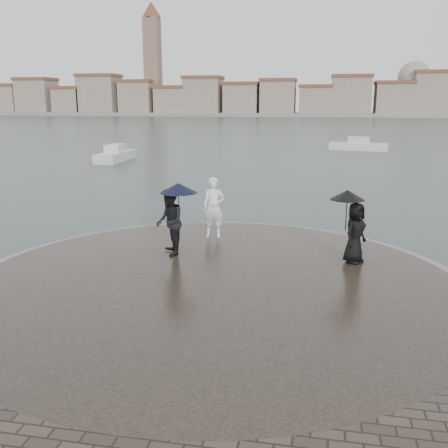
# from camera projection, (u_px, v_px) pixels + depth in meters

# --- Properties ---
(ground) EXTENTS (400.00, 400.00, 0.00)m
(ground) POSITION_uv_depth(u_px,v_px,m) (173.00, 366.00, 8.87)
(ground) COLOR #2B3835
(ground) RESTS_ON ground
(kerb_ring) EXTENTS (12.50, 12.50, 0.32)m
(kerb_ring) POSITION_uv_depth(u_px,v_px,m) (214.00, 288.00, 12.17)
(kerb_ring) COLOR gray
(kerb_ring) RESTS_ON ground
(quay_tip) EXTENTS (11.90, 11.90, 0.36)m
(quay_tip) POSITION_uv_depth(u_px,v_px,m) (214.00, 287.00, 12.17)
(quay_tip) COLOR #2D261E
(quay_tip) RESTS_ON ground
(statue) EXTENTS (0.74, 0.52, 1.91)m
(statue) POSITION_uv_depth(u_px,v_px,m) (214.00, 207.00, 15.83)
(statue) COLOR white
(statue) RESTS_ON quay_tip
(visitor_left) EXTENTS (1.30, 1.20, 2.04)m
(visitor_left) POSITION_uv_depth(u_px,v_px,m) (171.00, 215.00, 13.91)
(visitor_left) COLOR black
(visitor_left) RESTS_ON quay_tip
(visitor_right) EXTENTS (1.16, 1.05, 1.95)m
(visitor_right) POSITION_uv_depth(u_px,v_px,m) (353.00, 223.00, 13.26)
(visitor_right) COLOR black
(visitor_right) RESTS_ON quay_tip
(far_skyline) EXTENTS (260.00, 20.00, 37.00)m
(far_skyline) POSITION_uv_depth(u_px,v_px,m) (296.00, 99.00, 161.98)
(far_skyline) COLOR gray
(far_skyline) RESTS_ON ground
(boats) EXTENTS (42.87, 17.00, 1.50)m
(boats) POSITION_uv_depth(u_px,v_px,m) (364.00, 154.00, 41.59)
(boats) COLOR silver
(boats) RESTS_ON ground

